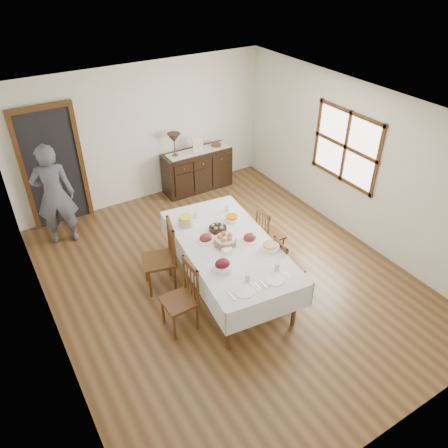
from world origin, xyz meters
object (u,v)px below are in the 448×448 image
person (53,192)px  table_lamp (174,139)px  chair_right_near (286,266)px  dining_table (228,249)px  chair_left_near (182,296)px  chair_right_far (268,233)px  chair_left_far (162,256)px  sideboard (197,170)px

person → table_lamp: 2.43m
chair_right_near → person: size_ratio=0.47×
dining_table → chair_right_near: (0.70, -0.45, -0.28)m
chair_left_near → person: size_ratio=0.53×
chair_right_near → chair_right_far: 0.83m
chair_right_far → table_lamp: 2.73m
chair_right_far → person: (-2.72, 2.19, 0.49)m
chair_left_far → chair_right_far: bearing=96.6°
dining_table → chair_right_far: size_ratio=2.76×
chair_left_near → sideboard: size_ratio=0.72×
dining_table → chair_right_near: bearing=-26.3°
person → dining_table: bearing=139.0°
dining_table → chair_left_far: size_ratio=2.31×
chair_right_near → chair_right_far: (0.26, 0.79, 0.01)m
dining_table → table_lamp: (0.62, 2.95, 0.46)m
table_lamp → person: bearing=-170.1°
sideboard → table_lamp: 0.90m
chair_left_near → chair_right_far: 1.95m
dining_table → sideboard: 3.13m
chair_left_far → chair_right_near: 1.79m
chair_right_near → person: bearing=46.2°
dining_table → table_lamp: size_ratio=5.49×
person → chair_left_near: bearing=121.3°
chair_left_near → sideboard: bearing=147.9°
chair_right_far → sideboard: bearing=-0.3°
chair_left_near → table_lamp: 3.64m
chair_left_near → person: 2.99m
chair_right_near → sideboard: 3.39m
sideboard → person: bearing=-172.1°
dining_table → person: (-1.76, 2.53, 0.22)m
sideboard → table_lamp: bearing=176.9°
chair_right_far → chair_right_near: bearing=164.2°
chair_left_near → person: bearing=-163.5°
chair_right_near → person: (-2.46, 2.98, 0.50)m
chair_right_far → person: person is taller
chair_right_near → chair_left_far: bearing=62.2°
chair_left_near → table_lamp: table_lamp is taller
chair_left_near → chair_right_near: chair_left_near is taller
person → chair_right_far: bearing=155.3°
chair_right_near → table_lamp: 3.48m
dining_table → table_lamp: bearing=84.6°
chair_left_near → chair_left_far: size_ratio=0.92×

